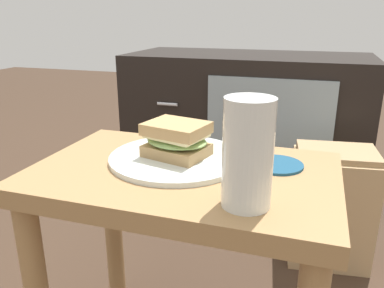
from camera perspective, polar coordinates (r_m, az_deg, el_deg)
name	(u,v)px	position (r m, az deg, el deg)	size (l,w,h in m)	color
side_table	(184,212)	(0.76, -1.21, -9.98)	(0.56, 0.36, 0.46)	#A37A4C
tv_cabinet	(246,124)	(1.66, 7.91, 2.95)	(0.96, 0.46, 0.58)	black
plate	(177,158)	(0.76, -2.23, -2.03)	(0.26, 0.26, 0.01)	silver
sandwich_front	(177,139)	(0.75, -2.27, 0.68)	(0.14, 0.13, 0.07)	tan
beer_glass	(248,155)	(0.56, 8.21, -1.60)	(0.07, 0.07, 0.16)	silver
coaster	(277,165)	(0.75, 12.35, -2.99)	(0.10, 0.10, 0.01)	navy
paper_bag	(331,206)	(1.27, 19.74, -8.61)	(0.25, 0.20, 0.36)	tan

